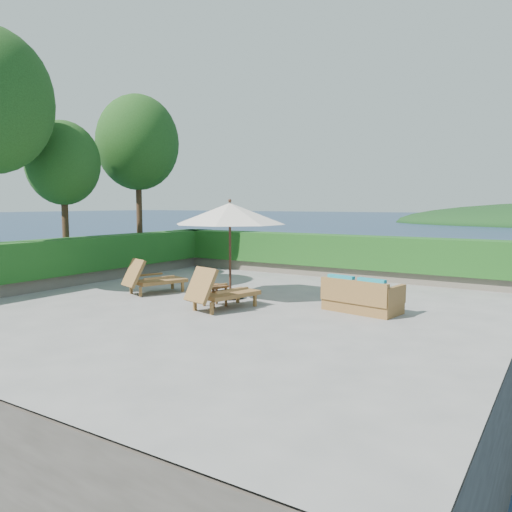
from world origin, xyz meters
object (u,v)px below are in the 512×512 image
Objects in this scene: lounge_left at (152,279)px; lounge_right at (220,291)px; wicker_loveseat at (361,298)px; patio_umbrella at (230,215)px; side_table at (215,289)px.

lounge_right is at bearing 6.18° from lounge_left.
wicker_loveseat is at bearing 27.89° from lounge_left.
patio_umbrella is 2.15m from lounge_right.
lounge_left is (-2.12, -0.56, -1.69)m from patio_umbrella.
patio_umbrella is at bearing 34.63° from lounge_left.
lounge_left is 2.78m from lounge_right.
side_table is (0.27, -0.99, -1.68)m from patio_umbrella.
side_table is (2.39, -0.43, 0.01)m from lounge_left.
lounge_right is (0.59, -1.22, -1.67)m from patio_umbrella.
patio_umbrella is at bearing 105.31° from side_table.
wicker_loveseat is at bearing 21.46° from side_table.
lounge_left is 5.51m from wicker_loveseat.
side_table is at bearing 158.04° from lounge_right.
lounge_left is 2.43m from side_table.
wicker_loveseat is (3.06, 1.20, -0.09)m from side_table.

